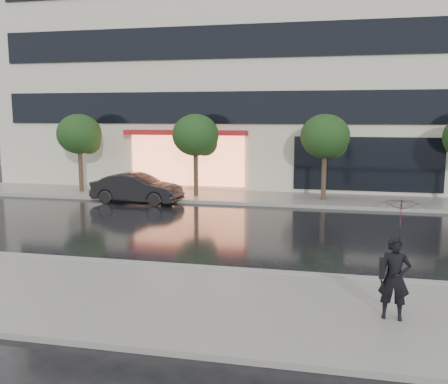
# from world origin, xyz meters

# --- Properties ---
(ground) EXTENTS (120.00, 120.00, 0.00)m
(ground) POSITION_xyz_m (0.00, 0.00, 0.00)
(ground) COLOR black
(ground) RESTS_ON ground
(sidewalk_near) EXTENTS (60.00, 4.50, 0.12)m
(sidewalk_near) POSITION_xyz_m (0.00, -3.25, 0.06)
(sidewalk_near) COLOR slate
(sidewalk_near) RESTS_ON ground
(sidewalk_far) EXTENTS (60.00, 3.50, 0.12)m
(sidewalk_far) POSITION_xyz_m (0.00, 10.25, 0.06)
(sidewalk_far) COLOR slate
(sidewalk_far) RESTS_ON ground
(curb_near) EXTENTS (60.00, 0.25, 0.14)m
(curb_near) POSITION_xyz_m (0.00, -1.00, 0.07)
(curb_near) COLOR gray
(curb_near) RESTS_ON ground
(curb_far) EXTENTS (60.00, 0.25, 0.14)m
(curb_far) POSITION_xyz_m (0.00, 8.50, 0.07)
(curb_far) COLOR gray
(curb_far) RESTS_ON ground
(office_building) EXTENTS (30.00, 12.76, 18.00)m
(office_building) POSITION_xyz_m (-0.00, 17.97, 9.00)
(office_building) COLOR beige
(office_building) RESTS_ON ground
(tree_far_west) EXTENTS (2.20, 2.20, 3.99)m
(tree_far_west) POSITION_xyz_m (-8.94, 10.03, 2.92)
(tree_far_west) COLOR #33261C
(tree_far_west) RESTS_ON ground
(tree_mid_west) EXTENTS (2.20, 2.20, 3.99)m
(tree_mid_west) POSITION_xyz_m (-2.94, 10.03, 2.92)
(tree_mid_west) COLOR #33261C
(tree_mid_west) RESTS_ON ground
(tree_mid_east) EXTENTS (2.20, 2.20, 3.99)m
(tree_mid_east) POSITION_xyz_m (3.06, 10.03, 2.92)
(tree_mid_east) COLOR #33261C
(tree_mid_east) RESTS_ON ground
(parked_car) EXTENTS (4.18, 1.77, 1.34)m
(parked_car) POSITION_xyz_m (-5.21, 8.02, 0.67)
(parked_car) COLOR black
(parked_car) RESTS_ON ground
(pedestrian_with_umbrella) EXTENTS (1.05, 1.07, 2.32)m
(pedestrian_with_umbrella) POSITION_xyz_m (4.61, -3.35, 1.68)
(pedestrian_with_umbrella) COLOR black
(pedestrian_with_umbrella) RESTS_ON sidewalk_near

